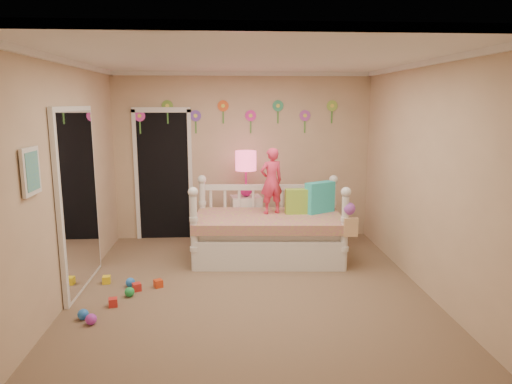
{
  "coord_description": "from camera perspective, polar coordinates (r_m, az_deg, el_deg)",
  "views": [
    {
      "loc": [
        -0.26,
        -5.01,
        2.14
      ],
      "look_at": [
        0.1,
        0.6,
        1.05
      ],
      "focal_mm": 32.47,
      "sensor_mm": 36.0,
      "label": 1
    }
  ],
  "objects": [
    {
      "name": "floor",
      "position": [
        5.46,
        -0.66,
        -12.12
      ],
      "size": [
        4.0,
        4.5,
        0.01
      ],
      "primitive_type": "cube",
      "color": "#7F684C",
      "rests_on": "ground"
    },
    {
      "name": "ceiling",
      "position": [
        5.04,
        -0.72,
        16.2
      ],
      "size": [
        4.0,
        4.5,
        0.01
      ],
      "primitive_type": "cube",
      "color": "white",
      "rests_on": "floor"
    },
    {
      "name": "back_wall",
      "position": [
        7.32,
        -1.62,
        4.37
      ],
      "size": [
        4.0,
        0.01,
        2.6
      ],
      "primitive_type": "cube",
      "color": "tan",
      "rests_on": "floor"
    },
    {
      "name": "left_wall",
      "position": [
        5.37,
        -22.52,
        1.13
      ],
      "size": [
        0.01,
        4.5,
        2.6
      ],
      "primitive_type": "cube",
      "color": "tan",
      "rests_on": "floor"
    },
    {
      "name": "right_wall",
      "position": [
        5.56,
        20.36,
        1.59
      ],
      "size": [
        0.01,
        4.5,
        2.6
      ],
      "primitive_type": "cube",
      "color": "tan",
      "rests_on": "floor"
    },
    {
      "name": "crown_molding",
      "position": [
        5.04,
        -0.72,
        15.86
      ],
      "size": [
        4.0,
        4.5,
        0.06
      ],
      "primitive_type": null,
      "color": "white",
      "rests_on": "ceiling"
    },
    {
      "name": "daybed",
      "position": [
        6.38,
        1.53,
        -3.45
      ],
      "size": [
        2.11,
        1.23,
        1.11
      ],
      "primitive_type": null,
      "rotation": [
        0.0,
        0.0,
        -0.07
      ],
      "color": "white",
      "rests_on": "floor"
    },
    {
      "name": "pillow_turquoise",
      "position": [
        6.55,
        7.87,
        -0.66
      ],
      "size": [
        0.45,
        0.34,
        0.43
      ],
      "primitive_type": "cube",
      "rotation": [
        0.0,
        0.0,
        0.51
      ],
      "color": "#2AC9D4",
      "rests_on": "daybed"
    },
    {
      "name": "pillow_lime",
      "position": [
        6.46,
        5.24,
        -1.15
      ],
      "size": [
        0.37,
        0.15,
        0.35
      ],
      "primitive_type": "cube",
      "rotation": [
        0.0,
        0.0,
        0.03
      ],
      "color": "#8FC13B",
      "rests_on": "daybed"
    },
    {
      "name": "child",
      "position": [
        6.39,
        1.91,
        1.37
      ],
      "size": [
        0.39,
        0.32,
        0.92
      ],
      "primitive_type": "imported",
      "rotation": [
        0.0,
        0.0,
        3.48
      ],
      "color": "#F6385F",
      "rests_on": "daybed"
    },
    {
      "name": "nightstand",
      "position": [
        7.1,
        -1.23,
        -3.46
      ],
      "size": [
        0.49,
        0.4,
        0.74
      ],
      "primitive_type": "cube",
      "rotation": [
        0.0,
        0.0,
        0.14
      ],
      "color": "white",
      "rests_on": "floor"
    },
    {
      "name": "table_lamp",
      "position": [
        6.94,
        -1.26,
        3.17
      ],
      "size": [
        0.31,
        0.31,
        0.69
      ],
      "color": "#ED1F96",
      "rests_on": "nightstand"
    },
    {
      "name": "closet_doorway",
      "position": [
        7.4,
        -11.33,
        2.16
      ],
      "size": [
        0.9,
        0.04,
        2.07
      ],
      "primitive_type": "cube",
      "color": "black",
      "rests_on": "back_wall"
    },
    {
      "name": "flower_decals",
      "position": [
        7.26,
        -2.36,
        9.38
      ],
      "size": [
        3.4,
        0.02,
        0.5
      ],
      "primitive_type": null,
      "color": "#B2668C",
      "rests_on": "back_wall"
    },
    {
      "name": "mirror_closet",
      "position": [
        5.68,
        -21.0,
        -0.83
      ],
      "size": [
        0.07,
        1.3,
        2.1
      ],
      "primitive_type": "cube",
      "color": "white",
      "rests_on": "left_wall"
    },
    {
      "name": "wall_picture",
      "position": [
        4.49,
        -26.02,
        2.31
      ],
      "size": [
        0.05,
        0.34,
        0.42
      ],
      "primitive_type": "cube",
      "color": "white",
      "rests_on": "left_wall"
    },
    {
      "name": "hanging_bag",
      "position": [
        5.97,
        11.38,
        -3.47
      ],
      "size": [
        0.2,
        0.16,
        0.36
      ],
      "primitive_type": null,
      "color": "beige",
      "rests_on": "daybed"
    },
    {
      "name": "toy_scatter",
      "position": [
        5.46,
        -16.27,
        -11.94
      ],
      "size": [
        1.12,
        1.47,
        0.11
      ],
      "primitive_type": null,
      "rotation": [
        0.0,
        0.0,
        -0.28
      ],
      "color": "#996666",
      "rests_on": "floor"
    }
  ]
}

